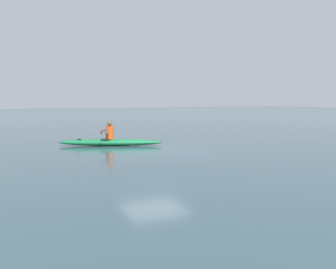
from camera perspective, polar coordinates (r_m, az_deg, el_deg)
ground_plane at (r=14.76m, az=-2.22°, el=-2.47°), size 160.00×160.00×0.00m
kayak at (r=16.33m, az=-9.11°, el=-1.23°), size 4.45×2.55×0.30m
kayaker at (r=16.29m, az=-9.29°, el=0.47°), size 1.06×2.17×0.78m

